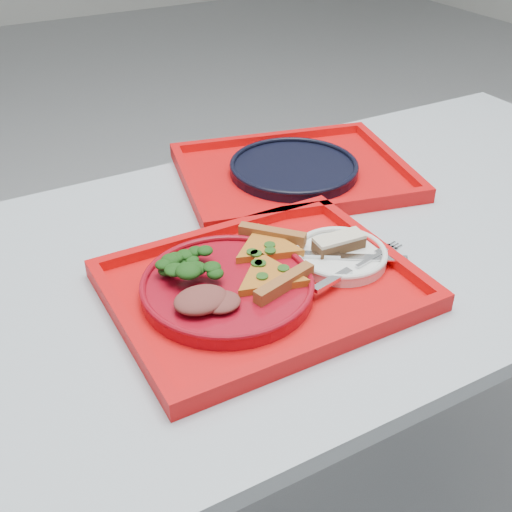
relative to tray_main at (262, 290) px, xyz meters
name	(u,v)px	position (x,y,z in m)	size (l,w,h in m)	color
ground	(304,498)	(0.18, 0.10, -0.76)	(10.00, 10.00, 0.00)	gray
table	(319,268)	(0.18, 0.10, -0.08)	(1.60, 0.80, 0.75)	#ABB4C0
tray_main	(262,290)	(0.00, 0.00, 0.00)	(0.45, 0.35, 0.01)	red
tray_far	(294,175)	(0.25, 0.31, 0.00)	(0.45, 0.35, 0.01)	red
dinner_plate	(227,289)	(-0.05, 0.01, 0.02)	(0.26, 0.26, 0.02)	maroon
side_plate	(340,257)	(0.14, 0.00, 0.01)	(0.15, 0.15, 0.01)	white
navy_plate	(294,169)	(0.25, 0.31, 0.01)	(0.26, 0.26, 0.02)	black
pizza_slice_a	(269,274)	(0.00, -0.01, 0.03)	(0.13, 0.11, 0.02)	gold
pizza_slice_b	(266,244)	(0.04, 0.06, 0.03)	(0.13, 0.11, 0.02)	gold
salad_heap	(193,264)	(-0.09, 0.05, 0.05)	(0.09, 0.08, 0.04)	black
meat_portion	(201,300)	(-0.11, -0.02, 0.04)	(0.08, 0.06, 0.02)	brown
dessert_bar	(339,242)	(0.15, 0.01, 0.03)	(0.09, 0.04, 0.02)	#472F17
knife	(350,256)	(0.15, -0.02, 0.02)	(0.18, 0.02, 0.01)	silver
fork	(356,267)	(0.14, -0.05, 0.02)	(0.18, 0.02, 0.01)	silver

